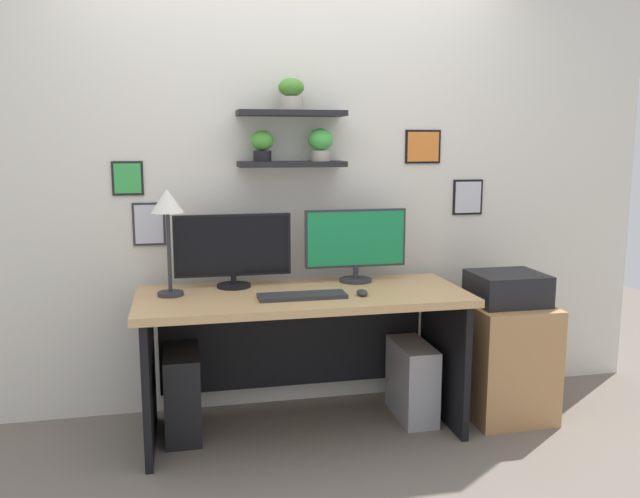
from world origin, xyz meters
TOP-DOWN VIEW (x-y plane):
  - ground_plane at (0.00, 0.00)m, footprint 8.00×8.00m
  - back_wall_assembly at (0.00, 0.44)m, footprint 4.40×0.24m
  - desk at (0.00, 0.06)m, footprint 1.69×0.68m
  - monitor_left at (-0.34, 0.22)m, footprint 0.62×0.18m
  - monitor_right at (0.34, 0.22)m, footprint 0.57×0.18m
  - keyboard at (-0.02, -0.10)m, footprint 0.44×0.14m
  - computer_mouse at (0.28, -0.12)m, footprint 0.06×0.09m
  - desk_lamp at (-0.66, 0.08)m, footprint 0.16×0.16m
  - drawer_cabinet at (1.14, -0.02)m, footprint 0.44×0.50m
  - printer at (1.14, -0.02)m, footprint 0.38×0.34m
  - computer_tower_left at (-0.62, 0.09)m, footprint 0.18×0.40m
  - computer_tower_right at (0.62, 0.05)m, footprint 0.18×0.40m

SIDE VIEW (x-z plane):
  - ground_plane at x=0.00m, z-range 0.00..0.00m
  - computer_tower_right at x=0.62m, z-range 0.00..0.42m
  - computer_tower_left at x=-0.62m, z-range 0.00..0.45m
  - drawer_cabinet at x=1.14m, z-range 0.00..0.64m
  - desk at x=0.00m, z-range 0.17..0.92m
  - printer at x=1.14m, z-range 0.64..0.81m
  - keyboard at x=-0.02m, z-range 0.75..0.77m
  - computer_mouse at x=0.28m, z-range 0.75..0.78m
  - monitor_left at x=-0.34m, z-range 0.76..1.15m
  - monitor_right at x=0.34m, z-range 0.77..1.17m
  - desk_lamp at x=-0.66m, z-range 0.91..1.44m
  - back_wall_assembly at x=0.00m, z-range 0.01..2.71m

